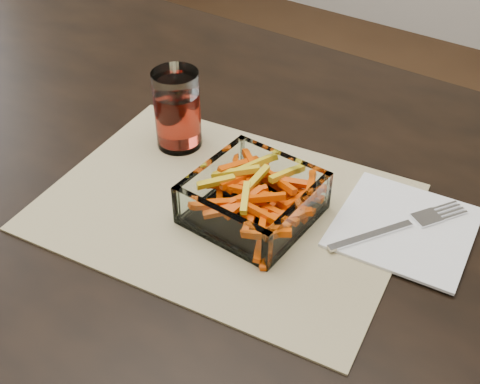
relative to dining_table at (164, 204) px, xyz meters
The scene contains 6 objects.
dining_table is the anchor object (origin of this frame).
placemat 0.17m from the dining_table, 13.89° to the right, with size 0.45×0.33×0.00m, color tan.
glass_bowl 0.22m from the dining_table, ahead, with size 0.14×0.14×0.06m.
tumbler 0.15m from the dining_table, 84.17° to the left, with size 0.07×0.07×0.12m.
napkin 0.36m from the dining_table, ahead, with size 0.16×0.16×0.00m, color white.
fork 0.36m from the dining_table, ahead, with size 0.12×0.17×0.00m.
Camera 1 is at (0.49, -0.50, 1.26)m, focal length 45.00 mm.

